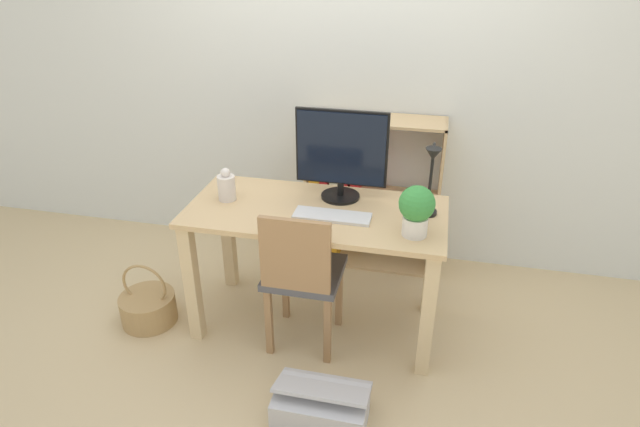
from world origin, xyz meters
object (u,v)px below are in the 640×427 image
at_px(vase, 227,186).
at_px(monitor, 341,152).
at_px(keyboard, 332,216).
at_px(basket, 148,307).
at_px(bookshelf, 347,192).
at_px(storage_box, 321,408).
at_px(potted_plant, 416,209).
at_px(desk_lamp, 431,175).
at_px(chair, 302,273).

bearing_deg(vase, monitor, 15.36).
height_order(keyboard, basket, keyboard).
xyz_separation_m(bookshelf, storage_box, (0.15, -1.48, -0.42)).
distance_m(vase, potted_plant, 1.06).
xyz_separation_m(keyboard, vase, (-0.61, 0.08, 0.07)).
bearing_deg(vase, keyboard, -7.42).
height_order(monitor, potted_plant, monitor).
bearing_deg(desk_lamp, chair, -159.03).
distance_m(monitor, vase, 0.66).
relative_size(vase, desk_lamp, 0.46).
relative_size(monitor, basket, 1.27).
relative_size(keyboard, storage_box, 0.91).
distance_m(monitor, keyboard, 0.36).
bearing_deg(chair, desk_lamp, 28.07).
bearing_deg(chair, vase, 162.39).
bearing_deg(bookshelf, potted_plant, -61.59).
height_order(monitor, basket, monitor).
xyz_separation_m(monitor, storage_box, (0.09, -0.91, -0.93)).
bearing_deg(basket, bookshelf, 42.99).
relative_size(potted_plant, basket, 0.66).
height_order(monitor, keyboard, monitor).
distance_m(desk_lamp, potted_plant, 0.22).
bearing_deg(bookshelf, chair, -94.18).
bearing_deg(monitor, keyboard, -89.24).
relative_size(potted_plant, chair, 0.30).
relative_size(bookshelf, storage_box, 2.37).
distance_m(bookshelf, storage_box, 1.54).
bearing_deg(storage_box, monitor, 95.76).
bearing_deg(chair, monitor, 78.69).
xyz_separation_m(vase, bookshelf, (0.55, 0.74, -0.32)).
relative_size(keyboard, vase, 2.16).
xyz_separation_m(basket, storage_box, (1.18, -0.52, 0.00)).
xyz_separation_m(desk_lamp, potted_plant, (-0.05, -0.18, -0.10)).
relative_size(monitor, bookshelf, 0.48).
bearing_deg(chair, storage_box, -59.90).
relative_size(vase, basket, 0.47).
distance_m(potted_plant, basket, 1.72).
height_order(chair, basket, chair).
bearing_deg(vase, desk_lamp, 0.77).
bearing_deg(bookshelf, storage_box, -84.20).
xyz_separation_m(monitor, potted_plant, (0.43, -0.34, -0.13)).
height_order(bookshelf, basket, bookshelf).
height_order(desk_lamp, potted_plant, desk_lamp).
distance_m(potted_plant, bookshelf, 1.10).
xyz_separation_m(keyboard, storage_box, (0.09, -0.66, -0.67)).
bearing_deg(monitor, basket, -160.53).
distance_m(monitor, chair, 0.68).
distance_m(keyboard, storage_box, 0.94).
xyz_separation_m(vase, basket, (-0.48, -0.22, -0.74)).
height_order(monitor, desk_lamp, monitor).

